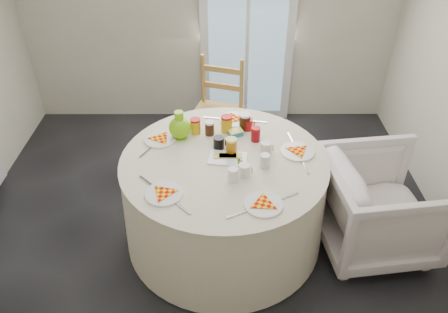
{
  "coord_description": "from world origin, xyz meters",
  "views": [
    {
      "loc": [
        0.15,
        -2.55,
        2.67
      ],
      "look_at": [
        0.15,
        0.03,
        0.8
      ],
      "focal_mm": 35.0,
      "sensor_mm": 36.0,
      "label": 1
    }
  ],
  "objects_px": {
    "wooden_chair": "(216,117)",
    "green_pitcher": "(180,127)",
    "armchair": "(379,206)",
    "table": "(224,200)"
  },
  "relations": [
    {
      "from": "table",
      "to": "armchair",
      "type": "height_order",
      "value": "armchair"
    },
    {
      "from": "table",
      "to": "wooden_chair",
      "type": "height_order",
      "value": "wooden_chair"
    },
    {
      "from": "wooden_chair",
      "to": "green_pitcher",
      "type": "distance_m",
      "value": 0.96
    },
    {
      "from": "table",
      "to": "green_pitcher",
      "type": "relative_size",
      "value": 7.06
    },
    {
      "from": "wooden_chair",
      "to": "armchair",
      "type": "relative_size",
      "value": 1.19
    },
    {
      "from": "wooden_chair",
      "to": "armchair",
      "type": "bearing_deg",
      "value": -26.14
    },
    {
      "from": "wooden_chair",
      "to": "armchair",
      "type": "distance_m",
      "value": 1.75
    },
    {
      "from": "armchair",
      "to": "table",
      "type": "bearing_deg",
      "value": 78.44
    },
    {
      "from": "armchair",
      "to": "green_pitcher",
      "type": "distance_m",
      "value": 1.65
    },
    {
      "from": "armchair",
      "to": "green_pitcher",
      "type": "height_order",
      "value": "green_pitcher"
    }
  ]
}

